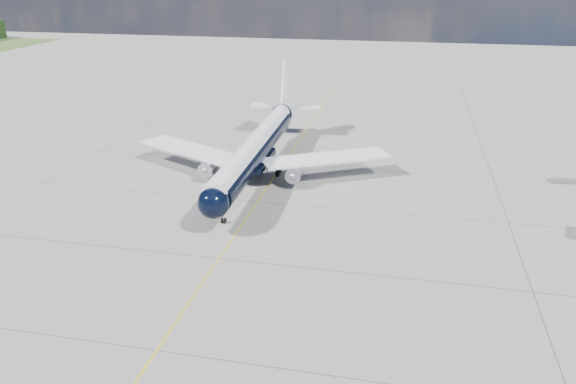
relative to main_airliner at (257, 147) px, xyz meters
The scene contains 3 objects.
ground 6.66m from the main_airliner, 61.55° to the right, with size 320.00×320.00×0.00m, color gray.
taxiway_centerline 10.76m from the main_airliner, 75.38° to the right, with size 0.16×160.00×0.01m, color #DCBB0B.
main_airliner is the anchor object (origin of this frame).
Camera 1 is at (17.37, -37.58, 27.61)m, focal length 35.00 mm.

